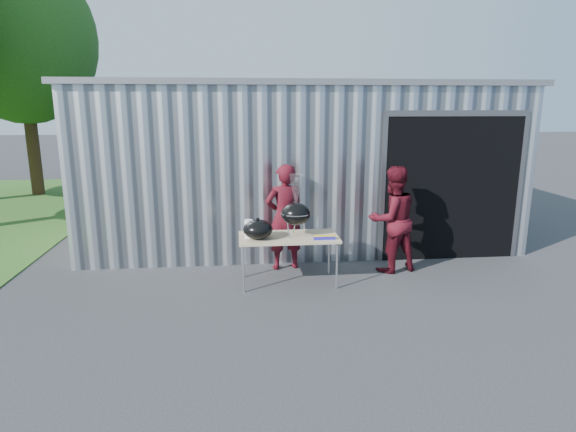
{
  "coord_description": "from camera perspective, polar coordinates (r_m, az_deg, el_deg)",
  "views": [
    {
      "loc": [
        -0.39,
        -6.22,
        2.69
      ],
      "look_at": [
        0.34,
        0.82,
        1.05
      ],
      "focal_mm": 30.0,
      "sensor_mm": 36.0,
      "label": 1
    }
  ],
  "objects": [
    {
      "name": "paper_towels",
      "position": [
        7.17,
        -4.68,
        -1.54
      ],
      "size": [
        0.12,
        0.12,
        0.28
      ],
      "primitive_type": "cylinder",
      "color": "white",
      "rests_on": "folding_table"
    },
    {
      "name": "foil_box",
      "position": [
        7.11,
        4.35,
        -2.56
      ],
      "size": [
        0.32,
        0.05,
        0.06
      ],
      "color": "#221BB0",
      "rests_on": "folding_table"
    },
    {
      "name": "person_bystander",
      "position": [
        8.01,
        12.27,
        -0.39
      ],
      "size": [
        0.99,
        0.85,
        1.74
      ],
      "primitive_type": "imported",
      "rotation": [
        0.0,
        0.0,
        3.4
      ],
      "color": "#4A0C16",
      "rests_on": "ground"
    },
    {
      "name": "tree_far",
      "position": [
        16.5,
        -29.14,
        17.85
      ],
      "size": [
        4.19,
        4.19,
        6.94
      ],
      "color": "#442D19",
      "rests_on": "ground"
    },
    {
      "name": "building",
      "position": [
        10.95,
        0.97,
        7.02
      ],
      "size": [
        8.2,
        6.2,
        3.1
      ],
      "color": "silver",
      "rests_on": "ground"
    },
    {
      "name": "kettle_grill",
      "position": [
        7.21,
        0.93,
        0.85
      ],
      "size": [
        0.45,
        0.45,
        0.94
      ],
      "color": "black",
      "rests_on": "folding_table"
    },
    {
      "name": "grill_lid",
      "position": [
        7.12,
        -3.58,
        -1.59
      ],
      "size": [
        0.44,
        0.44,
        0.32
      ],
      "color": "black",
      "rests_on": "folding_table"
    },
    {
      "name": "ground",
      "position": [
        6.79,
        -2.17,
        -10.31
      ],
      "size": [
        80.0,
        80.0,
        0.0
      ],
      "primitive_type": "plane",
      "color": "#2D2D30"
    },
    {
      "name": "person_cook",
      "position": [
        7.93,
        -0.42,
        -0.14
      ],
      "size": [
        0.71,
        0.54,
        1.76
      ],
      "primitive_type": "imported",
      "rotation": [
        0.0,
        0.0,
        3.33
      ],
      "color": "#4A0C16",
      "rests_on": "ground"
    },
    {
      "name": "folding_table",
      "position": [
        7.3,
        0.06,
        -2.69
      ],
      "size": [
        1.5,
        0.75,
        0.75
      ],
      "color": "tan",
      "rests_on": "ground"
    },
    {
      "name": "white_tub",
      "position": [
        7.44,
        -4.32,
        -1.7
      ],
      "size": [
        0.2,
        0.15,
        0.1
      ],
      "primitive_type": "cube",
      "color": "white",
      "rests_on": "folding_table"
    }
  ]
}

